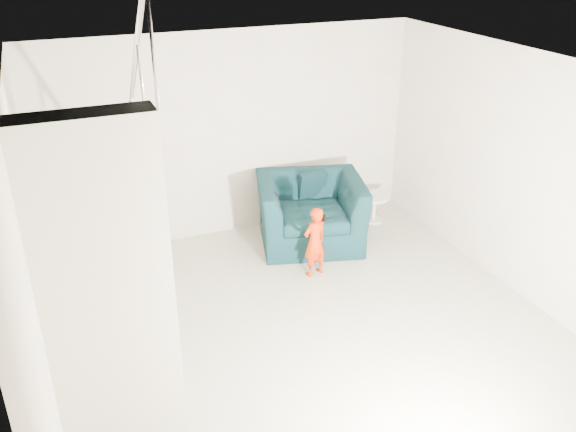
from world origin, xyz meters
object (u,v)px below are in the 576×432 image
object	(u,v)px
armchair	(310,212)
toddler	(315,242)
side_table	(374,204)
staircase	(99,273)

from	to	relation	value
armchair	toddler	world-z (taller)	toddler
armchair	toddler	distance (m)	0.85
side_table	staircase	xyz separation A→B (m)	(-3.89, -1.67, 0.69)
side_table	staircase	distance (m)	4.29
armchair	staircase	size ratio (longest dim) A/B	0.37
armchair	toddler	size ratio (longest dim) A/B	1.53
armchair	staircase	distance (m)	3.20
staircase	armchair	bearing A→B (deg)	27.48
staircase	side_table	bearing A→B (deg)	23.26
armchair	staircase	bearing A→B (deg)	-137.05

